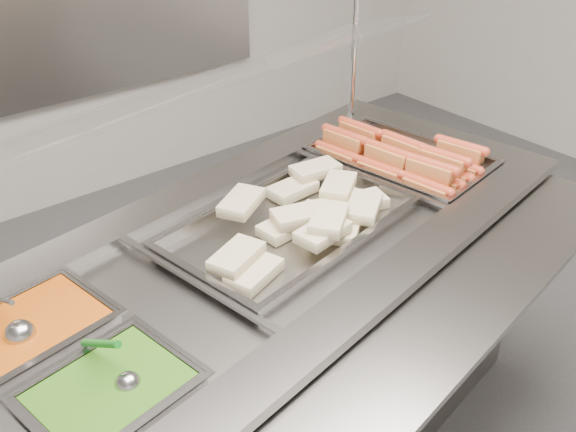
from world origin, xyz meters
TOP-DOWN VIEW (x-y plane):
  - steam_counter at (0.11, 0.39)m, footprint 1.97×1.11m
  - tray_rail at (0.19, -0.11)m, footprint 1.80×0.64m
  - sneeze_guard at (0.07, 0.61)m, footprint 1.66×0.55m
  - pan_hotdogs at (0.72, 0.49)m, footprint 0.42×0.59m
  - pan_wraps at (0.16, 0.40)m, footprint 0.73×0.50m
  - pan_beans at (-0.55, 0.43)m, footprint 0.33×0.28m
  - pan_peas at (-0.50, 0.15)m, footprint 0.33×0.28m
  - hotdogs_in_buns at (0.69, 0.48)m, footprint 0.35×0.54m
  - tortilla_wraps at (0.23, 0.38)m, footprint 0.64×0.41m
  - ladle at (-0.59, 0.41)m, footprint 0.07×0.20m
  - serving_spoon at (-0.47, 0.15)m, footprint 0.06×0.18m

SIDE VIEW (x-z plane):
  - steam_counter at x=0.11m, z-range 0.00..0.89m
  - tray_rail at x=0.19m, z-range 0.82..0.87m
  - pan_hotdogs at x=0.72m, z-range 0.80..0.90m
  - pan_beans at x=-0.55m, z-range 0.80..0.90m
  - pan_peas at x=-0.50m, z-range 0.80..0.90m
  - pan_wraps at x=0.16m, z-range 0.83..0.90m
  - ladle at x=-0.59m, z-range 0.83..0.96m
  - hotdogs_in_buns at x=0.69m, z-range 0.84..0.96m
  - serving_spoon at x=-0.47m, z-range 0.83..0.97m
  - tortilla_wraps at x=0.23m, z-range 0.85..0.95m
  - sneeze_guard at x=0.07m, z-range 1.03..1.47m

